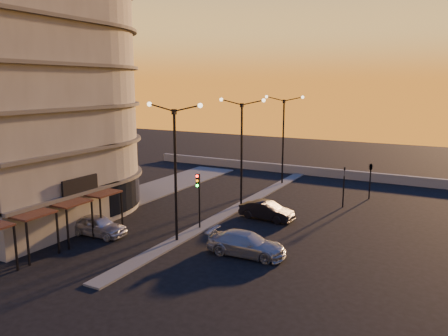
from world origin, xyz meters
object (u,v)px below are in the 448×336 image
at_px(car_hatchback, 98,225).
at_px(car_wagon, 246,244).
at_px(car_sedan, 267,211).
at_px(streetlamp_mid, 242,144).
at_px(traffic_light_main, 198,192).

distance_m(car_hatchback, car_wagon, 11.08).
relative_size(car_hatchback, car_sedan, 0.99).
height_order(car_sedan, car_wagon, car_wagon).
xyz_separation_m(streetlamp_mid, car_sedan, (3.47, -2.40, -4.86)).
bearing_deg(streetlamp_mid, car_hatchback, -115.92).
bearing_deg(traffic_light_main, car_sedan, 53.70).
xyz_separation_m(car_hatchback, car_sedan, (9.14, 9.26, -0.01)).
bearing_deg(traffic_light_main, car_hatchback, -141.33).
bearing_deg(car_wagon, car_sedan, 9.56).
xyz_separation_m(car_hatchback, car_wagon, (10.93, 1.77, -0.00)).
xyz_separation_m(car_sedan, car_wagon, (1.79, -7.49, 0.01)).
bearing_deg(car_hatchback, traffic_light_main, -54.87).
distance_m(traffic_light_main, car_wagon, 6.32).
bearing_deg(car_sedan, car_hatchback, 140.08).
relative_size(traffic_light_main, car_hatchback, 0.97).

